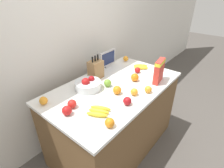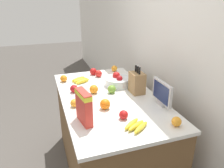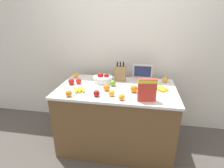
% 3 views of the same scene
% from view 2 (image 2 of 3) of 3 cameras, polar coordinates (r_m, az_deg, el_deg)
% --- Properties ---
extents(ground_plane, '(14.00, 14.00, 0.00)m').
position_cam_2_polar(ground_plane, '(2.58, -0.70, -21.16)').
color(ground_plane, '#514C47').
extents(wall_back, '(9.00, 0.06, 2.60)m').
position_cam_2_polar(wall_back, '(2.22, 15.63, 9.07)').
color(wall_back, silver).
rests_on(wall_back, ground_plane).
extents(counter, '(1.52, 0.88, 0.89)m').
position_cam_2_polar(counter, '(2.30, -0.76, -13.14)').
color(counter, brown).
rests_on(counter, ground_plane).
extents(knife_block, '(0.16, 0.12, 0.31)m').
position_cam_2_polar(knife_block, '(2.12, 6.54, 0.36)').
color(knife_block, '#937047').
rests_on(knife_block, counter).
extents(small_monitor, '(0.28, 0.03, 0.22)m').
position_cam_2_polar(small_monitor, '(1.90, 12.90, -2.28)').
color(small_monitor, '#B7B7BC').
rests_on(small_monitor, counter).
extents(cereal_box, '(0.21, 0.09, 0.26)m').
position_cam_2_polar(cereal_box, '(1.62, -7.37, -5.62)').
color(cereal_box, red).
rests_on(cereal_box, counter).
extents(fruit_bowl, '(0.27, 0.27, 0.14)m').
position_cam_2_polar(fruit_bowl, '(2.30, 1.51, 0.78)').
color(fruit_bowl, silver).
rests_on(fruit_bowl, counter).
extents(banana_bunch_left, '(0.20, 0.21, 0.04)m').
position_cam_2_polar(banana_bunch_left, '(2.42, -8.26, 1.00)').
color(banana_bunch_left, yellow).
rests_on(banana_bunch_left, counter).
extents(banana_bunch_right, '(0.20, 0.21, 0.04)m').
position_cam_2_polar(banana_bunch_right, '(1.61, 6.30, -10.74)').
color(banana_bunch_right, yellow).
rests_on(banana_bunch_right, counter).
extents(apple_rightmost, '(0.08, 0.08, 0.08)m').
position_cam_2_polar(apple_rightmost, '(2.62, -4.92, 3.28)').
color(apple_rightmost, red).
rests_on(apple_rightmost, counter).
extents(apple_leftmost, '(0.08, 0.08, 0.08)m').
position_cam_2_polar(apple_leftmost, '(2.12, -0.08, -1.37)').
color(apple_leftmost, '#6B9E33').
rests_on(apple_leftmost, counter).
extents(apple_near_bananas, '(0.08, 0.08, 0.08)m').
position_cam_2_polar(apple_near_bananas, '(2.55, -3.52, 2.73)').
color(apple_near_bananas, red).
rests_on(apple_near_bananas, counter).
extents(apple_middle, '(0.07, 0.07, 0.07)m').
position_cam_2_polar(apple_middle, '(1.70, 3.04, -8.03)').
color(apple_middle, red).
rests_on(apple_middle, counter).
extents(apple_rear, '(0.08, 0.08, 0.08)m').
position_cam_2_polar(apple_rear, '(2.17, -9.93, -1.23)').
color(apple_rear, '#A31419').
rests_on(apple_rear, counter).
extents(orange_by_cereal, '(0.09, 0.09, 0.09)m').
position_cam_2_polar(orange_by_cereal, '(1.83, -1.82, -5.28)').
color(orange_by_cereal, orange).
rests_on(orange_by_cereal, counter).
extents(orange_front_right, '(0.07, 0.07, 0.07)m').
position_cam_2_polar(orange_front_right, '(1.90, -9.78, -4.89)').
color(orange_front_right, orange).
rests_on(orange_front_right, counter).
extents(orange_front_center, '(0.08, 0.08, 0.08)m').
position_cam_2_polar(orange_front_center, '(2.45, -12.52, 1.42)').
color(orange_front_center, orange).
rests_on(orange_front_center, counter).
extents(orange_mid_right, '(0.07, 0.07, 0.07)m').
position_cam_2_polar(orange_mid_right, '(2.02, -8.08, -2.99)').
color(orange_mid_right, orange).
rests_on(orange_mid_right, counter).
extents(orange_mid_left, '(0.08, 0.08, 0.08)m').
position_cam_2_polar(orange_mid_left, '(2.12, -4.78, -1.36)').
color(orange_mid_left, orange).
rests_on(orange_mid_left, counter).
extents(orange_near_bowl, '(0.07, 0.07, 0.07)m').
position_cam_2_polar(orange_near_bowl, '(2.73, 0.60, 4.10)').
color(orange_near_bowl, orange).
rests_on(orange_near_bowl, counter).
extents(orange_front_left, '(0.07, 0.07, 0.07)m').
position_cam_2_polar(orange_front_left, '(1.68, 16.49, -9.39)').
color(orange_front_left, orange).
rests_on(orange_front_left, counter).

